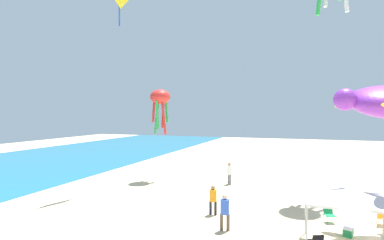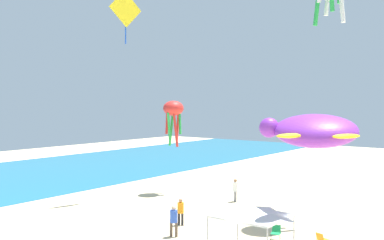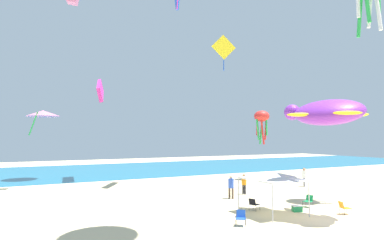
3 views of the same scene
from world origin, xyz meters
The scene contains 9 objects.
canopy_tent centered at (-1.80, 2.72, 2.41)m, with size 3.00×3.41×2.69m.
folding_chair_near_cooler centered at (1.83, 3.16, 0.47)m, with size 0.75×0.68×0.82m.
folding_chair_facing_ocean centered at (2.13, 0.55, 0.47)m, with size 0.76×0.69×0.82m.
person_far_stroller centered at (-1.29, 8.21, 1.09)m, with size 0.44×0.48×1.86m.
person_by_tent centered at (8.85, 10.27, 1.08)m, with size 0.44×0.44×1.84m.
person_kite_handler centered at (0.88, 9.44, 1.02)m, with size 0.41×0.46×1.73m.
kite_octopus_red centered at (8.71, 16.56, 7.20)m, with size 1.80×1.80×4.00m.
kite_diamond_yellow centered at (4.30, 17.91, 15.32)m, with size 2.98×0.67×4.32m.
kite_turtle_purple centered at (0.80, 0.57, 6.45)m, with size 5.23×5.37×2.31m.
Camera 2 is at (-21.24, -8.42, 7.87)m, focal length 41.72 mm.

